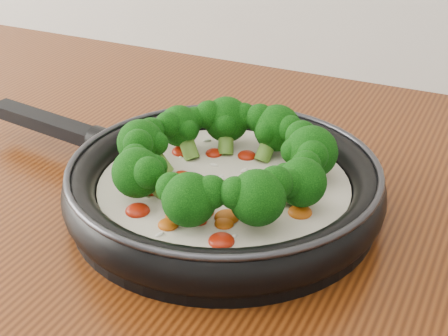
% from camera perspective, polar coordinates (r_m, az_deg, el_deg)
% --- Properties ---
extents(skillet, '(0.52, 0.37, 0.09)m').
position_cam_1_polar(skillet, '(0.67, -0.13, -1.11)').
color(skillet, black).
rests_on(skillet, counter).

